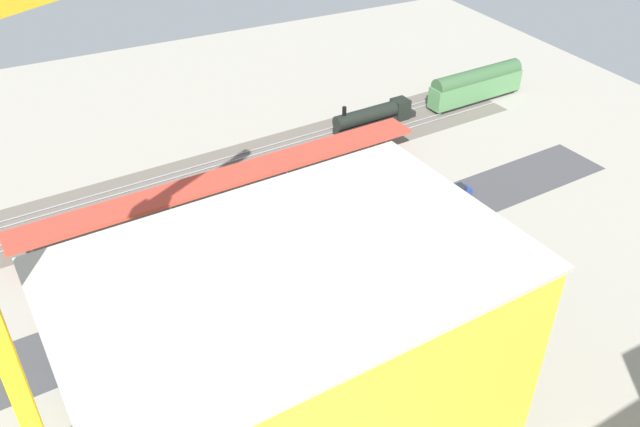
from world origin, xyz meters
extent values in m
plane|color=#9E998C|center=(0.00, 0.00, 0.00)|extent=(159.37, 159.37, 0.00)
cube|color=#665E54|center=(0.00, -22.03, 0.00)|extent=(100.34, 21.02, 0.01)
cube|color=#424244|center=(0.00, 2.88, 0.00)|extent=(100.00, 16.55, 0.01)
cube|color=#9E9EA8|center=(0.00, -25.49, 0.18)|extent=(99.33, 7.70, 0.12)
cube|color=#9E9EA8|center=(0.00, -24.05, 0.18)|extent=(99.33, 7.70, 0.12)
cube|color=#9E9EA8|center=(0.00, -20.01, 0.18)|extent=(99.33, 7.70, 0.12)
cube|color=#9E9EA8|center=(0.00, -18.57, 0.18)|extent=(99.33, 7.70, 0.12)
cube|color=#C63D2D|center=(3.70, -14.03, 3.90)|extent=(59.56, 9.53, 0.45)
cylinder|color=slate|center=(-22.93, -16.06, 1.84)|extent=(0.30, 0.30, 3.68)
cylinder|color=slate|center=(-5.18, -14.71, 1.84)|extent=(0.30, 0.30, 3.68)
cylinder|color=slate|center=(12.58, -13.35, 1.84)|extent=(0.30, 0.30, 3.68)
cylinder|color=slate|center=(30.33, -12.00, 1.84)|extent=(0.30, 0.30, 3.68)
cube|color=black|center=(-26.20, -24.77, 0.50)|extent=(15.78, 3.44, 1.00)
cylinder|color=black|center=(-24.87, -24.67, 2.25)|extent=(13.14, 3.49, 2.51)
cube|color=black|center=(-31.35, -25.16, 1.72)|extent=(2.86, 2.90, 3.45)
cylinder|color=black|center=(-19.89, -24.29, 4.21)|extent=(0.70, 0.70, 1.40)
cube|color=black|center=(-47.10, -24.77, 0.30)|extent=(17.62, 3.80, 0.60)
cube|color=#4C7F4C|center=(-47.10, -24.77, 2.49)|extent=(19.60, 4.56, 3.78)
cylinder|color=#355935|center=(-47.10, -24.77, 4.63)|extent=(18.83, 4.50, 3.09)
cube|color=black|center=(-24.81, -0.30, 0.15)|extent=(3.89, 1.74, 0.30)
cube|color=navy|center=(-24.81, -0.30, 0.75)|extent=(4.62, 1.83, 0.90)
cube|color=#1E2328|center=(-24.81, -0.30, 1.52)|extent=(2.60, 1.57, 0.64)
cube|color=black|center=(-17.56, -0.23, 0.15)|extent=(4.09, 2.25, 0.30)
cube|color=black|center=(-17.56, -0.23, 0.67)|extent=(4.83, 2.42, 0.74)
cube|color=#1E2328|center=(-17.56, -0.23, 1.34)|extent=(2.78, 1.95, 0.59)
cube|color=black|center=(-10.03, -0.34, 0.15)|extent=(4.01, 1.89, 0.30)
cube|color=silver|center=(-10.03, -0.34, 0.73)|extent=(4.77, 1.99, 0.85)
cube|color=#1E2328|center=(-10.03, -0.34, 1.49)|extent=(2.69, 1.70, 0.69)
cube|color=black|center=(-2.65, -0.25, 0.15)|extent=(3.55, 1.85, 0.30)
cube|color=gray|center=(-2.65, -0.25, 0.67)|extent=(4.22, 1.95, 0.73)
cube|color=#1E2328|center=(-2.65, -0.25, 1.31)|extent=(2.38, 1.67, 0.55)
cube|color=black|center=(5.66, -0.14, 0.15)|extent=(3.78, 1.89, 0.30)
cube|color=#474C51|center=(5.66, -0.14, 0.74)|extent=(4.49, 2.00, 0.88)
cube|color=#1E2328|center=(5.66, -0.14, 1.47)|extent=(2.54, 1.69, 0.57)
cube|color=black|center=(13.03, -1.00, 0.15)|extent=(4.05, 1.96, 0.30)
cube|color=silver|center=(13.03, -1.00, 0.65)|extent=(4.80, 2.09, 0.70)
cube|color=#1E2328|center=(13.03, -1.00, 1.33)|extent=(2.73, 1.71, 0.65)
cube|color=black|center=(20.51, -1.01, 0.15)|extent=(3.63, 1.97, 0.30)
cube|color=silver|center=(20.51, -1.01, 0.67)|extent=(4.30, 2.09, 0.74)
cube|color=#1E2328|center=(20.51, -1.01, 1.34)|extent=(2.45, 1.75, 0.60)
cube|color=black|center=(28.82, -0.56, 0.15)|extent=(3.53, 2.03, 0.30)
cube|color=maroon|center=(28.82, -0.56, 0.74)|extent=(4.17, 2.17, 0.87)
cube|color=#1E2328|center=(28.82, -0.56, 1.44)|extent=(2.39, 1.77, 0.54)
cube|color=yellow|center=(12.13, 25.07, 9.81)|extent=(36.94, 25.13, 19.61)
cube|color=#B7B2A8|center=(12.13, 25.07, 19.81)|extent=(37.59, 25.77, 0.40)
cube|color=black|center=(26.10, 8.98, 0.25)|extent=(9.60, 3.41, 0.50)
cube|color=silver|center=(24.98, 8.83, 2.00)|extent=(7.39, 3.36, 2.99)
cube|color=#334C8C|center=(29.64, 9.44, 1.67)|extent=(2.56, 2.74, 2.34)
cylinder|color=brown|center=(-15.17, 7.19, 1.76)|extent=(0.43, 0.43, 3.52)
sphere|color=#28662D|center=(-15.17, 7.19, 5.22)|extent=(4.85, 4.85, 4.85)
cylinder|color=brown|center=(9.65, 8.62, 1.27)|extent=(0.57, 0.57, 2.53)
sphere|color=#2D7233|center=(9.65, 8.62, 4.20)|extent=(4.76, 4.76, 4.76)
cylinder|color=brown|center=(27.85, 8.86, 1.82)|extent=(0.54, 0.54, 3.65)
sphere|color=#2D7233|center=(27.85, 8.86, 5.46)|extent=(5.18, 5.18, 5.18)
cylinder|color=brown|center=(-15.45, 7.93, 1.50)|extent=(0.53, 0.53, 3.00)
sphere|color=#28662D|center=(-15.45, 7.93, 4.55)|extent=(4.41, 4.41, 4.41)
cylinder|color=#333333|center=(3.38, 7.76, 2.65)|extent=(0.16, 0.16, 5.29)
cube|color=black|center=(3.38, 7.76, 5.74)|extent=(0.36, 0.36, 0.90)
sphere|color=red|center=(3.60, 7.76, 5.74)|extent=(0.20, 0.20, 0.20)
camera|label=1|loc=(27.88, 60.77, 51.52)|focal=37.13mm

